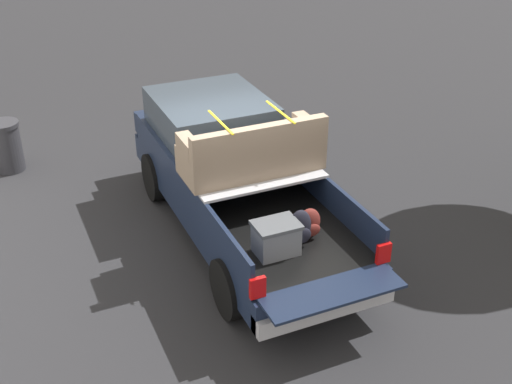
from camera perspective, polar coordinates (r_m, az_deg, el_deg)
The scene contains 3 objects.
ground_plane at distance 10.60m, azimuth -1.32°, elevation -3.77°, with size 40.00×40.00×0.00m, color #262628.
pickup_truck at distance 10.41m, azimuth -2.22°, elevation 1.85°, with size 6.05×2.06×2.23m.
trash_can at distance 13.29m, azimuth -20.99°, elevation 3.77°, with size 0.60×0.60×0.98m.
Camera 1 is at (-8.24, 3.40, 5.73)m, focal length 45.71 mm.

